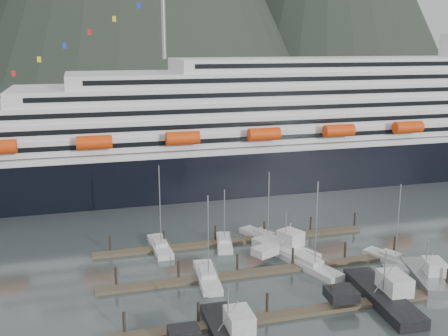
{
  "coord_description": "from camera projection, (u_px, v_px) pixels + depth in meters",
  "views": [
    {
      "loc": [
        -29.64,
        -65.96,
        33.89
      ],
      "look_at": [
        -5.09,
        22.0,
        12.0
      ],
      "focal_mm": 42.0,
      "sensor_mm": 36.0,
      "label": 1
    }
  ],
  "objects": [
    {
      "name": "sailboat_b",
      "position": [
        207.0,
        278.0,
        76.58
      ],
      "size": [
        3.7,
        10.95,
        13.78
      ],
      "rotation": [
        0.0,
        0.0,
        1.49
      ],
      "color": "#B2B2B2",
      "rests_on": "ground"
    },
    {
      "name": "sailboat_e",
      "position": [
        160.0,
        247.0,
        88.15
      ],
      "size": [
        3.08,
        10.26,
        15.16
      ],
      "rotation": [
        0.0,
        0.0,
        1.61
      ],
      "color": "#B2B2B2",
      "rests_on": "ground"
    },
    {
      "name": "sailboat_f",
      "position": [
        224.0,
        243.0,
        89.8
      ],
      "size": [
        4.24,
        8.91,
        10.59
      ],
      "rotation": [
        0.0,
        0.0,
        1.36
      ],
      "color": "#B2B2B2",
      "rests_on": "ground"
    },
    {
      "name": "sailboat_d",
      "position": [
        309.0,
        266.0,
        80.63
      ],
      "size": [
        6.61,
        12.62,
        14.68
      ],
      "rotation": [
        0.0,
        0.0,
        1.89
      ],
      "color": "#B2B2B2",
      "rests_on": "ground"
    },
    {
      "name": "cruise_ship",
      "position": [
        321.0,
        130.0,
        133.94
      ],
      "size": [
        210.0,
        30.4,
        50.3
      ],
      "color": "black",
      "rests_on": "ground"
    },
    {
      "name": "trawler_a",
      "position": [
        227.0,
        334.0,
        60.88
      ],
      "size": [
        9.83,
        13.67,
        7.5
      ],
      "rotation": [
        0.0,
        0.0,
        1.56
      ],
      "color": "black",
      "rests_on": "ground"
    },
    {
      "name": "dock_mid",
      "position": [
        259.0,
        271.0,
        78.93
      ],
      "size": [
        48.18,
        2.28,
        3.2
      ],
      "color": "#4E4332",
      "rests_on": "ground"
    },
    {
      "name": "dock_near",
      "position": [
        292.0,
        313.0,
        66.76
      ],
      "size": [
        48.18,
        2.28,
        3.2
      ],
      "color": "#4E4332",
      "rests_on": "ground"
    },
    {
      "name": "sailboat_g",
      "position": [
        264.0,
        237.0,
        92.5
      ],
      "size": [
        6.49,
        10.71,
        12.98
      ],
      "rotation": [
        0.0,
        0.0,
        1.97
      ],
      "color": "#B2B2B2",
      "rests_on": "ground"
    },
    {
      "name": "trawler_d",
      "position": [
        424.0,
        275.0,
        76.3
      ],
      "size": [
        9.38,
        12.08,
        6.88
      ],
      "rotation": [
        0.0,
        0.0,
        1.3
      ],
      "color": "#999C9E",
      "rests_on": "ground"
    },
    {
      "name": "trawler_e",
      "position": [
        285.0,
        249.0,
        85.87
      ],
      "size": [
        10.71,
        12.69,
        7.91
      ],
      "rotation": [
        0.0,
        0.0,
        1.98
      ],
      "color": "#B2B2B2",
      "rests_on": "ground"
    },
    {
      "name": "sailboat_h",
      "position": [
        390.0,
        259.0,
        83.24
      ],
      "size": [
        5.8,
        9.09,
        13.35
      ],
      "rotation": [
        0.0,
        0.0,
        1.98
      ],
      "color": "#B2B2B2",
      "rests_on": "ground"
    },
    {
      "name": "ground",
      "position": [
        297.0,
        278.0,
        77.43
      ],
      "size": [
        1600.0,
        1600.0,
        0.0
      ],
      "primitive_type": "plane",
      "color": "#495655",
      "rests_on": "ground"
    },
    {
      "name": "trawler_c",
      "position": [
        382.0,
        295.0,
        69.99
      ],
      "size": [
        11.32,
        16.03,
        8.12
      ],
      "rotation": [
        0.0,
        0.0,
        1.51
      ],
      "color": "black",
      "rests_on": "ground"
    },
    {
      "name": "dock_far",
      "position": [
        234.0,
        241.0,
        91.11
      ],
      "size": [
        48.18,
        2.28,
        3.2
      ],
      "color": "#4E4332",
      "rests_on": "ground"
    }
  ]
}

